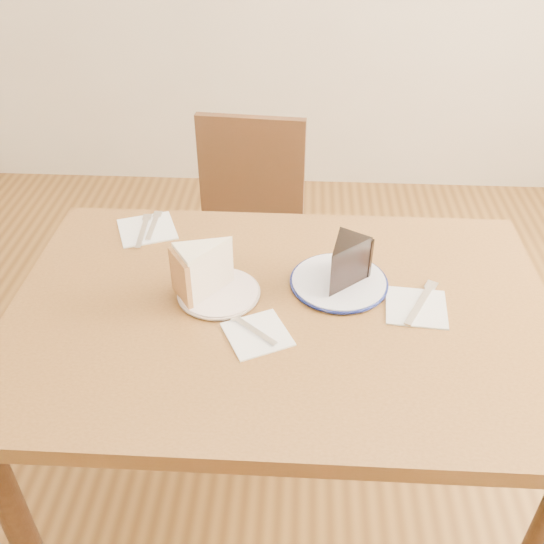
{
  "coord_description": "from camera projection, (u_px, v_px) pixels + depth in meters",
  "views": [
    {
      "loc": [
        0.04,
        -1.02,
        1.61
      ],
      "look_at": [
        -0.02,
        0.06,
        0.8
      ],
      "focal_mm": 40.0,
      "sensor_mm": 36.0,
      "label": 1
    }
  ],
  "objects": [
    {
      "name": "ground",
      "position": [
        279.0,
        504.0,
        1.78
      ],
      "size": [
        4.0,
        4.0,
        0.0
      ],
      "primitive_type": "plane",
      "color": "#4C3114",
      "rests_on": "ground"
    },
    {
      "name": "table",
      "position": [
        280.0,
        341.0,
        1.39
      ],
      "size": [
        1.2,
        0.8,
        0.75
      ],
      "color": "#4E3015",
      "rests_on": "ground"
    },
    {
      "name": "chair_far",
      "position": [
        246.0,
        239.0,
        2.04
      ],
      "size": [
        0.46,
        0.46,
        0.86
      ],
      "rotation": [
        0.0,
        0.0,
        3.06
      ],
      "color": "#311C0E",
      "rests_on": "ground"
    },
    {
      "name": "plate_cream",
      "position": [
        219.0,
        293.0,
        1.36
      ],
      "size": [
        0.18,
        0.18,
        0.01
      ],
      "primitive_type": "cylinder",
      "color": "white",
      "rests_on": "table"
    },
    {
      "name": "plate_navy",
      "position": [
        339.0,
        282.0,
        1.39
      ],
      "size": [
        0.22,
        0.22,
        0.01
      ],
      "primitive_type": "cylinder",
      "color": "white",
      "rests_on": "table"
    },
    {
      "name": "carrot_cake",
      "position": [
        208.0,
        269.0,
        1.33
      ],
      "size": [
        0.15,
        0.14,
        0.11
      ],
      "primitive_type": null,
      "rotation": [
        0.0,
        0.0,
        -0.99
      ],
      "color": "#FAEACF",
      "rests_on": "plate_cream"
    },
    {
      "name": "chocolate_cake",
      "position": [
        342.0,
        267.0,
        1.35
      ],
      "size": [
        0.13,
        0.14,
        0.1
      ],
      "primitive_type": null,
      "rotation": [
        0.0,
        0.0,
        2.62
      ],
      "color": "black",
      "rests_on": "plate_navy"
    },
    {
      "name": "napkin_cream",
      "position": [
        257.0,
        334.0,
        1.26
      ],
      "size": [
        0.16,
        0.16,
        0.0
      ],
      "primitive_type": "cube",
      "rotation": [
        0.0,
        0.0,
        0.46
      ],
      "color": "white",
      "rests_on": "table"
    },
    {
      "name": "napkin_navy",
      "position": [
        416.0,
        307.0,
        1.33
      ],
      "size": [
        0.14,
        0.14,
        0.0
      ],
      "primitive_type": "cube",
      "rotation": [
        0.0,
        0.0,
        -0.09
      ],
      "color": "white",
      "rests_on": "table"
    },
    {
      "name": "napkin_spare",
      "position": [
        147.0,
        229.0,
        1.58
      ],
      "size": [
        0.18,
        0.18,
        0.0
      ],
      "primitive_type": "cube",
      "rotation": [
        0.0,
        0.0,
        0.38
      ],
      "color": "white",
      "rests_on": "table"
    },
    {
      "name": "fork_cream",
      "position": [
        251.0,
        329.0,
        1.27
      ],
      "size": [
        0.12,
        0.1,
        0.0
      ],
      "primitive_type": "cube",
      "rotation": [
        0.0,
        0.0,
        0.86
      ],
      "color": "silver",
      "rests_on": "napkin_cream"
    },
    {
      "name": "knife_navy",
      "position": [
        421.0,
        303.0,
        1.33
      ],
      "size": [
        0.09,
        0.16,
        0.0
      ],
      "primitive_type": "cube",
      "rotation": [
        0.0,
        0.0,
        -0.47
      ],
      "color": "silver",
      "rests_on": "napkin_navy"
    },
    {
      "name": "fork_spare",
      "position": [
        153.0,
        226.0,
        1.59
      ],
      "size": [
        0.02,
        0.14,
        0.0
      ],
      "primitive_type": "cube",
      "rotation": [
        0.0,
        0.0,
        0.01
      ],
      "color": "silver",
      "rests_on": "napkin_spare"
    },
    {
      "name": "knife_spare",
      "position": [
        143.0,
        231.0,
        1.57
      ],
      "size": [
        0.02,
        0.16,
        0.0
      ],
      "primitive_type": "cube",
      "rotation": [
        0.0,
        0.0,
        0.06
      ],
      "color": "silver",
      "rests_on": "napkin_spare"
    }
  ]
}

